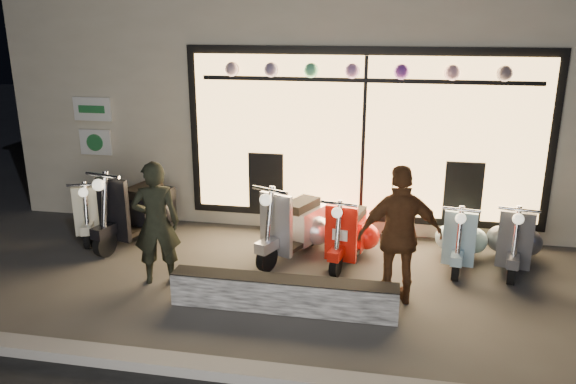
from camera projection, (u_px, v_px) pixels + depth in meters
The scene contains 12 objects.
ground at pixel (287, 284), 7.17m from camera, with size 40.00×40.00×0.00m, color #383533.
kerb at pixel (247, 373), 5.28m from camera, with size 40.00×0.25×0.12m, color slate.
shop_building at pixel (334, 79), 11.23m from camera, with size 10.20×6.23×4.20m.
graffiti_barrier at pixel (283, 294), 6.49m from camera, with size 2.63×0.28×0.40m, color black.
scooter_silver at pixel (299, 223), 8.07m from camera, with size 0.88×1.49×1.09m.
scooter_red at pixel (351, 231), 7.91m from camera, with size 0.61×1.35×0.96m.
scooter_black at pixel (142, 208), 8.62m from camera, with size 0.77×1.62×1.15m.
scooter_cream at pixel (95, 209), 8.84m from camera, with size 0.71×1.30×0.94m.
scooter_blue at pixel (461, 236), 7.78m from camera, with size 0.55×1.30×0.92m.
scooter_grey at pixel (515, 237), 7.69m from camera, with size 0.60×1.35×0.96m.
man at pixel (156, 223), 7.02m from camera, with size 0.58×0.38×1.60m, color black.
woman at pixel (400, 236), 6.50m from camera, with size 0.99×0.41×1.68m, color brown.
Camera 1 is at (1.23, -6.39, 3.24)m, focal length 35.00 mm.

